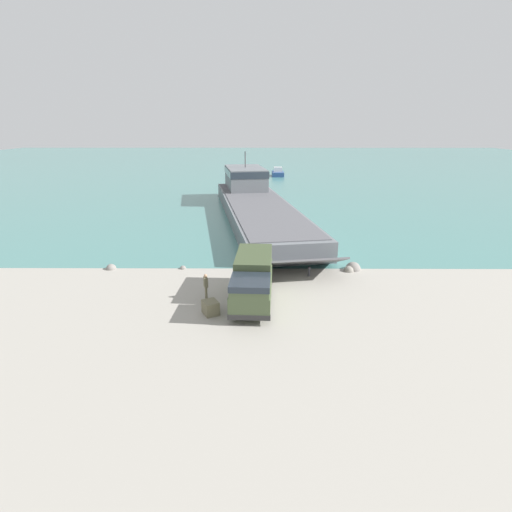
# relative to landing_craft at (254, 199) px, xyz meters

# --- Properties ---
(ground_plane) EXTENTS (240.00, 240.00, 0.00)m
(ground_plane) POSITION_rel_landing_craft_xyz_m (0.01, -26.31, -1.80)
(ground_plane) COLOR #9E998E
(water_surface) EXTENTS (240.00, 180.00, 0.01)m
(water_surface) POSITION_rel_landing_craft_xyz_m (0.01, 67.74, -1.79)
(water_surface) COLOR #477F7A
(water_surface) RESTS_ON ground_plane
(landing_craft) EXTENTS (13.67, 41.35, 7.52)m
(landing_craft) POSITION_rel_landing_craft_xyz_m (0.00, 0.00, 0.00)
(landing_craft) COLOR slate
(landing_craft) RESTS_ON ground_plane
(military_truck) EXTENTS (2.91, 7.76, 2.91)m
(military_truck) POSITION_rel_landing_craft_xyz_m (0.20, -28.42, -0.26)
(military_truck) COLOR #475638
(military_truck) RESTS_ON ground_plane
(soldier_on_ramp) EXTENTS (0.37, 0.49, 1.80)m
(soldier_on_ramp) POSITION_rel_landing_craft_xyz_m (-3.01, -28.28, -0.75)
(soldier_on_ramp) COLOR #6B664C
(soldier_on_ramp) RESTS_ON ground_plane
(moored_boat_a) EXTENTS (2.67, 5.14, 2.08)m
(moored_boat_a) POSITION_rel_landing_craft_xyz_m (5.05, 40.20, -1.10)
(moored_boat_a) COLOR navy
(moored_boat_a) RESTS_ON ground_plane
(mooring_bollard) EXTENTS (0.25, 0.25, 0.80)m
(mooring_bollard) POSITION_rel_landing_craft_xyz_m (4.57, -23.98, -1.36)
(mooring_bollard) COLOR #333338
(mooring_bollard) RESTS_ON ground_plane
(cargo_crate) EXTENTS (1.25, 1.33, 0.87)m
(cargo_crate) POSITION_rel_landing_craft_xyz_m (-2.44, -30.64, -1.36)
(cargo_crate) COLOR #6B664C
(cargo_crate) RESTS_ON ground_plane
(shoreline_rock_a) EXTENTS (1.27, 1.27, 1.27)m
(shoreline_rock_a) POSITION_rel_landing_craft_xyz_m (8.41, -22.43, -1.80)
(shoreline_rock_a) COLOR gray
(shoreline_rock_a) RESTS_ON ground_plane
(shoreline_rock_b) EXTENTS (0.85, 0.85, 0.85)m
(shoreline_rock_b) POSITION_rel_landing_craft_xyz_m (7.99, -22.81, -1.80)
(shoreline_rock_b) COLOR gray
(shoreline_rock_b) RESTS_ON ground_plane
(shoreline_rock_c) EXTENTS (0.52, 0.52, 0.52)m
(shoreline_rock_c) POSITION_rel_landing_craft_xyz_m (-5.71, -22.31, -1.80)
(shoreline_rock_c) COLOR gray
(shoreline_rock_c) RESTS_ON ground_plane
(shoreline_rock_d) EXTENTS (0.84, 0.84, 0.84)m
(shoreline_rock_d) POSITION_rel_landing_craft_xyz_m (-11.67, -22.42, -1.80)
(shoreline_rock_d) COLOR gray
(shoreline_rock_d) RESTS_ON ground_plane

